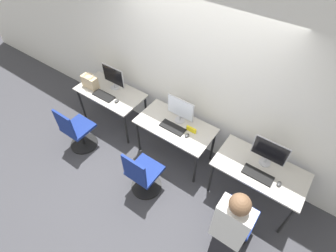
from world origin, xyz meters
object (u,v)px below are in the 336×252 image
(mouse_right, at_px, (279,184))
(handbag, at_px, (90,82))
(office_chair_left, at_px, (77,132))
(mouse_center, at_px, (187,136))
(keyboard_center, at_px, (173,128))
(mouse_left, at_px, (117,101))
(monitor_left, at_px, (113,77))
(keyboard_right, at_px, (258,175))
(keyboard_left, at_px, (104,96))
(office_chair_right, at_px, (235,222))
(monitor_center, at_px, (180,109))
(person_right, at_px, (228,231))
(monitor_right, at_px, (269,152))
(office_chair_center, at_px, (143,176))

(mouse_right, xyz_separation_m, handbag, (-3.43, -0.00, 0.10))
(office_chair_left, height_order, mouse_center, office_chair_left)
(keyboard_center, bearing_deg, mouse_left, -177.17)
(office_chair_left, bearing_deg, monitor_left, 86.06)
(monitor_left, height_order, keyboard_right, monitor_left)
(keyboard_left, xyz_separation_m, mouse_center, (1.66, 0.06, 0.01))
(mouse_left, distance_m, office_chair_right, 2.61)
(keyboard_left, bearing_deg, keyboard_center, 3.09)
(monitor_center, height_order, office_chair_right, monitor_center)
(office_chair_right, height_order, person_right, person_right)
(monitor_right, bearing_deg, person_right, -89.02)
(keyboard_right, relative_size, person_right, 0.25)
(office_chair_left, height_order, keyboard_right, office_chair_left)
(monitor_left, xyz_separation_m, mouse_center, (1.66, -0.22, -0.22))
(office_chair_left, xyz_separation_m, office_chair_center, (1.46, -0.02, 0.00))
(mouse_center, relative_size, keyboard_right, 0.22)
(monitor_right, bearing_deg, monitor_center, -179.98)
(keyboard_center, height_order, monitor_right, monitor_right)
(office_chair_left, height_order, office_chair_right, same)
(mouse_left, height_order, keyboard_center, mouse_left)
(mouse_left, relative_size, mouse_center, 1.00)
(keyboard_right, xyz_separation_m, handbag, (-3.15, 0.02, 0.11))
(office_chair_left, relative_size, monitor_center, 1.99)
(office_chair_left, xyz_separation_m, mouse_center, (1.73, 0.73, 0.38))
(mouse_left, relative_size, office_chair_right, 0.10)
(monitor_right, height_order, mouse_right, monitor_right)
(mouse_left, relative_size, monitor_right, 0.20)
(mouse_left, bearing_deg, handbag, 177.13)
(monitor_center, distance_m, monitor_right, 1.39)
(mouse_left, xyz_separation_m, keyboard_center, (1.11, 0.05, -0.01))
(keyboard_center, bearing_deg, office_chair_center, -90.28)
(monitor_left, relative_size, mouse_center, 5.11)
(keyboard_center, xyz_separation_m, keyboard_right, (1.39, -0.04, 0.00))
(office_chair_left, distance_m, mouse_right, 3.23)
(handbag, bearing_deg, office_chair_right, -10.56)
(office_chair_center, relative_size, keyboard_right, 2.26)
(monitor_center, bearing_deg, monitor_right, 0.02)
(keyboard_left, distance_m, handbag, 0.39)
(keyboard_left, height_order, office_chair_center, office_chair_center)
(keyboard_left, xyz_separation_m, monitor_right, (2.79, 0.28, 0.23))
(keyboard_center, bearing_deg, handbag, -179.28)
(mouse_left, xyz_separation_m, monitor_right, (2.50, 0.26, 0.22))
(keyboard_left, xyz_separation_m, handbag, (-0.37, 0.05, 0.11))
(office_chair_left, xyz_separation_m, keyboard_center, (1.46, 0.74, 0.37))
(keyboard_center, relative_size, person_right, 0.25)
(office_chair_center, xyz_separation_m, mouse_right, (1.67, 0.74, 0.38))
(monitor_left, height_order, monitor_center, same)
(monitor_left, bearing_deg, keyboard_left, -90.00)
(monitor_left, xyz_separation_m, office_chair_center, (1.39, -0.98, -0.60))
(office_chair_left, xyz_separation_m, person_right, (2.87, -0.24, 0.48))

